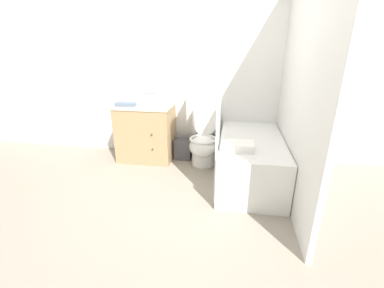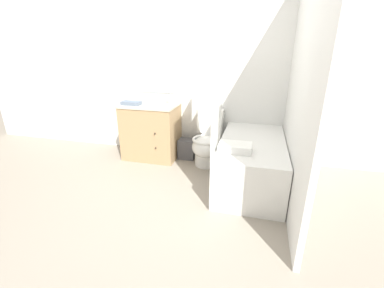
# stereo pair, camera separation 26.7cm
# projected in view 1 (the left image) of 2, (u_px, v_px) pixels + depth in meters

# --- Properties ---
(ground_plane) EXTENTS (14.00, 14.00, 0.00)m
(ground_plane) POSITION_uv_depth(u_px,v_px,m) (177.00, 213.00, 2.70)
(ground_plane) COLOR gray
(wall_back) EXTENTS (8.00, 0.06, 2.50)m
(wall_back) POSITION_uv_depth(u_px,v_px,m) (199.00, 75.00, 3.75)
(wall_back) COLOR silver
(wall_back) RESTS_ON ground_plane
(wall_right) EXTENTS (0.05, 2.60, 2.50)m
(wall_right) POSITION_uv_depth(u_px,v_px,m) (297.00, 84.00, 2.81)
(wall_right) COLOR silver
(wall_right) RESTS_ON ground_plane
(vanity_cabinet) EXTENTS (0.82, 0.60, 0.84)m
(vanity_cabinet) POSITION_uv_depth(u_px,v_px,m) (146.00, 131.00, 3.88)
(vanity_cabinet) COLOR tan
(vanity_cabinet) RESTS_ON ground_plane
(sink_faucet) EXTENTS (0.14, 0.12, 0.12)m
(sink_faucet) POSITION_uv_depth(u_px,v_px,m) (149.00, 100.00, 3.91)
(sink_faucet) COLOR silver
(sink_faucet) RESTS_ON vanity_cabinet
(toilet) EXTENTS (0.39, 0.64, 0.84)m
(toilet) POSITION_uv_depth(u_px,v_px,m) (204.00, 142.00, 3.72)
(toilet) COLOR white
(toilet) RESTS_ON ground_plane
(bathtub) EXTENTS (0.77, 1.49, 0.57)m
(bathtub) POSITION_uv_depth(u_px,v_px,m) (250.00, 160.00, 3.27)
(bathtub) COLOR white
(bathtub) RESTS_ON ground_plane
(shower_curtain) EXTENTS (0.02, 0.59, 1.96)m
(shower_curtain) POSITION_uv_depth(u_px,v_px,m) (219.00, 111.00, 2.76)
(shower_curtain) COLOR white
(shower_curtain) RESTS_ON ground_plane
(wastebasket) EXTENTS (0.25, 0.21, 0.30)m
(wastebasket) POSITION_uv_depth(u_px,v_px,m) (183.00, 149.00, 3.97)
(wastebasket) COLOR #4C4C51
(wastebasket) RESTS_ON ground_plane
(tissue_box) EXTENTS (0.13, 0.14, 0.11)m
(tissue_box) POSITION_uv_depth(u_px,v_px,m) (157.00, 101.00, 3.81)
(tissue_box) COLOR beige
(tissue_box) RESTS_ON vanity_cabinet
(soap_dispenser) EXTENTS (0.05, 0.05, 0.14)m
(soap_dispenser) POSITION_uv_depth(u_px,v_px,m) (166.00, 100.00, 3.73)
(soap_dispenser) COLOR silver
(soap_dispenser) RESTS_ON vanity_cabinet
(hand_towel_folded) EXTENTS (0.28, 0.14, 0.05)m
(hand_towel_folded) POSITION_uv_depth(u_px,v_px,m) (126.00, 104.00, 3.64)
(hand_towel_folded) COLOR slate
(hand_towel_folded) RESTS_ON vanity_cabinet
(bath_towel_folded) EXTENTS (0.35, 0.24, 0.09)m
(bath_towel_folded) POSITION_uv_depth(u_px,v_px,m) (237.00, 146.00, 2.83)
(bath_towel_folded) COLOR white
(bath_towel_folded) RESTS_ON bathtub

